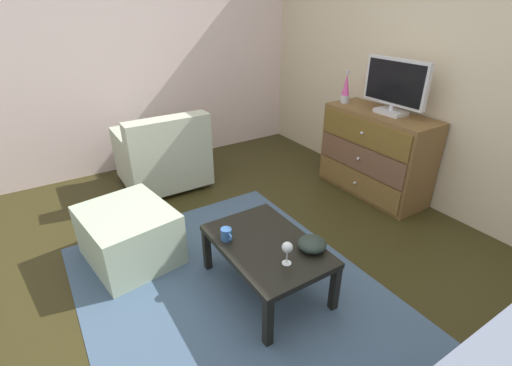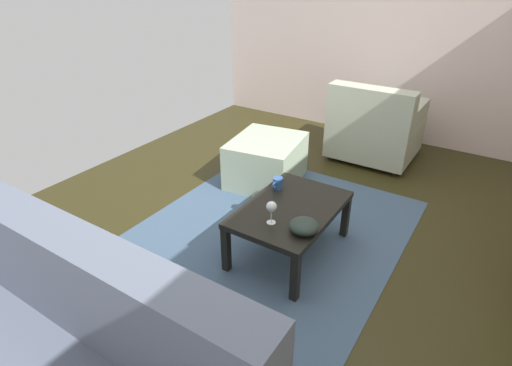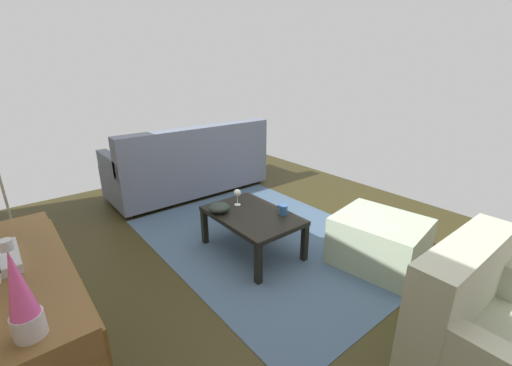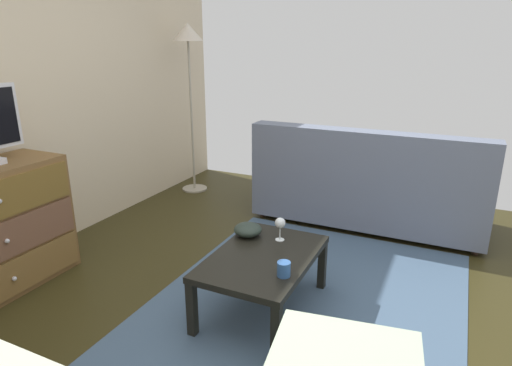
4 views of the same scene
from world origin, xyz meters
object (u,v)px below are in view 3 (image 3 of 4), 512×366
(dresser, at_px, (29,354))
(coffee_table, at_px, (252,218))
(lava_lamp, at_px, (20,296))
(wine_glass, at_px, (237,193))
(ottoman, at_px, (379,242))
(couch_large, at_px, (190,167))
(mug, at_px, (283,209))
(bowl_decorative, at_px, (219,208))
(armchair, at_px, (507,351))

(dresser, bearing_deg, coffee_table, -70.87)
(lava_lamp, distance_m, wine_glass, 2.21)
(dresser, xyz_separation_m, ottoman, (-0.24, -2.45, -0.22))
(coffee_table, distance_m, couch_large, 1.72)
(mug, relative_size, bowl_decorative, 0.60)
(dresser, xyz_separation_m, armchair, (-1.32, -1.78, -0.09))
(lava_lamp, distance_m, couch_large, 3.47)
(wine_glass, bearing_deg, ottoman, -147.13)
(coffee_table, relative_size, armchair, 1.04)
(bowl_decorative, distance_m, couch_large, 1.57)
(dresser, bearing_deg, ottoman, -95.54)
(lava_lamp, xyz_separation_m, bowl_decorative, (1.28, -1.49, -0.58))
(coffee_table, height_order, bowl_decorative, bowl_decorative)
(coffee_table, height_order, mug, mug)
(wine_glass, bearing_deg, lava_lamp, 127.32)
(coffee_table, xyz_separation_m, ottoman, (-0.84, -0.71, -0.12))
(wine_glass, distance_m, mug, 0.47)
(mug, xyz_separation_m, ottoman, (-0.66, -0.50, -0.21))
(dresser, relative_size, ottoman, 1.60)
(coffee_table, relative_size, mug, 7.65)
(dresser, xyz_separation_m, couch_large, (2.30, -2.04, -0.08))
(dresser, relative_size, bowl_decorative, 5.91)
(wine_glass, bearing_deg, coffee_table, 176.87)
(dresser, height_order, coffee_table, dresser)
(lava_lamp, height_order, couch_large, lava_lamp)
(lava_lamp, bearing_deg, dresser, 5.40)
(bowl_decorative, relative_size, couch_large, 0.09)
(wine_glass, relative_size, mug, 1.38)
(dresser, distance_m, mug, 1.99)
(dresser, distance_m, couch_large, 3.07)
(armchair, bearing_deg, mug, -5.42)
(coffee_table, distance_m, ottoman, 1.11)
(bowl_decorative, bearing_deg, armchair, -173.25)
(mug, bearing_deg, armchair, 174.58)
(lava_lamp, xyz_separation_m, ottoman, (0.22, -2.41, -0.79))
(dresser, height_order, lava_lamp, lava_lamp)
(bowl_decorative, bearing_deg, mug, -133.27)
(dresser, xyz_separation_m, lava_lamp, (-0.46, -0.04, 0.58))
(dresser, xyz_separation_m, wine_glass, (0.84, -1.75, 0.07))
(wine_glass, xyz_separation_m, mug, (-0.42, -0.20, -0.07))
(wine_glass, distance_m, ottoman, 1.32)
(mug, relative_size, armchair, 0.14)
(dresser, bearing_deg, armchair, -126.44)
(wine_glass, relative_size, bowl_decorative, 0.83)
(armchair, bearing_deg, couch_large, -4.05)
(dresser, height_order, armchair, dresser)
(coffee_table, bearing_deg, lava_lamp, 122.07)
(bowl_decorative, relative_size, ottoman, 0.27)
(mug, height_order, armchair, armchair)
(lava_lamp, xyz_separation_m, mug, (0.88, -1.90, -0.58))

